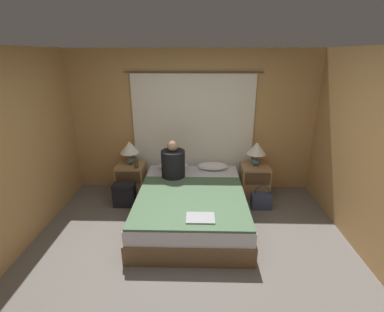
# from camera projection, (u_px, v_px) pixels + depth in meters

# --- Properties ---
(ground_plane) EXTENTS (16.00, 16.00, 0.00)m
(ground_plane) POSITION_uv_depth(u_px,v_px,m) (189.00, 261.00, 3.42)
(ground_plane) COLOR #66605B
(wall_back) EXTENTS (4.42, 0.06, 2.50)m
(wall_back) POSITION_uv_depth(u_px,v_px,m) (193.00, 123.00, 4.96)
(wall_back) COLOR tan
(wall_back) RESTS_ON ground_plane
(curtain_panel) EXTENTS (2.33, 0.03, 2.13)m
(curtain_panel) POSITION_uv_depth(u_px,v_px,m) (193.00, 134.00, 4.97)
(curtain_panel) COLOR white
(curtain_panel) RESTS_ON ground_plane
(bed) EXTENTS (1.60, 2.09, 0.47)m
(bed) POSITION_uv_depth(u_px,v_px,m) (191.00, 206.00, 4.22)
(bed) COLOR brown
(bed) RESTS_ON ground_plane
(nightstand_left) EXTENTS (0.48, 0.45, 0.58)m
(nightstand_left) POSITION_uv_depth(u_px,v_px,m) (132.00, 179.00, 4.97)
(nightstand_left) COLOR #A87F51
(nightstand_left) RESTS_ON ground_plane
(nightstand_right) EXTENTS (0.48, 0.45, 0.58)m
(nightstand_right) POSITION_uv_depth(u_px,v_px,m) (254.00, 181.00, 4.92)
(nightstand_right) COLOR #A87F51
(nightstand_right) RESTS_ON ground_plane
(lamp_left) EXTENTS (0.33, 0.33, 0.42)m
(lamp_left) POSITION_uv_depth(u_px,v_px,m) (130.00, 149.00, 4.81)
(lamp_left) COLOR slate
(lamp_left) RESTS_ON nightstand_left
(lamp_right) EXTENTS (0.33, 0.33, 0.42)m
(lamp_right) POSITION_uv_depth(u_px,v_px,m) (257.00, 150.00, 4.76)
(lamp_right) COLOR slate
(lamp_right) RESTS_ON nightstand_right
(pillow_left) EXTENTS (0.53, 0.29, 0.12)m
(pillow_left) POSITION_uv_depth(u_px,v_px,m) (173.00, 166.00, 4.93)
(pillow_left) COLOR white
(pillow_left) RESTS_ON bed
(pillow_right) EXTENTS (0.53, 0.29, 0.12)m
(pillow_right) POSITION_uv_depth(u_px,v_px,m) (213.00, 166.00, 4.92)
(pillow_right) COLOR white
(pillow_right) RESTS_ON bed
(blanket_on_bed) EXTENTS (1.54, 1.47, 0.03)m
(blanket_on_bed) POSITION_uv_depth(u_px,v_px,m) (191.00, 200.00, 3.87)
(blanket_on_bed) COLOR #4C6B4C
(blanket_on_bed) RESTS_ON bed
(person_left_in_bed) EXTENTS (0.39, 0.39, 0.66)m
(person_left_in_bed) POSITION_uv_depth(u_px,v_px,m) (173.00, 163.00, 4.52)
(person_left_in_bed) COLOR black
(person_left_in_bed) RESTS_ON bed
(beer_bottle_on_left_stand) EXTENTS (0.07, 0.07, 0.20)m
(beer_bottle_on_left_stand) POSITION_uv_depth(u_px,v_px,m) (136.00, 164.00, 4.71)
(beer_bottle_on_left_stand) COLOR #513819
(beer_bottle_on_left_stand) RESTS_ON nightstand_left
(laptop_on_bed) EXTENTS (0.35, 0.25, 0.02)m
(laptop_on_bed) POSITION_uv_depth(u_px,v_px,m) (200.00, 218.00, 3.40)
(laptop_on_bed) COLOR #9EA0A5
(laptop_on_bed) RESTS_ON blanket_on_bed
(backpack_on_floor) EXTENTS (0.35, 0.24, 0.39)m
(backpack_on_floor) POSITION_uv_depth(u_px,v_px,m) (124.00, 193.00, 4.62)
(backpack_on_floor) COLOR black
(backpack_on_floor) RESTS_ON ground_plane
(handbag_on_floor) EXTENTS (0.33, 0.18, 0.42)m
(handbag_on_floor) POSITION_uv_depth(u_px,v_px,m) (261.00, 200.00, 4.57)
(handbag_on_floor) COLOR #333D56
(handbag_on_floor) RESTS_ON ground_plane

